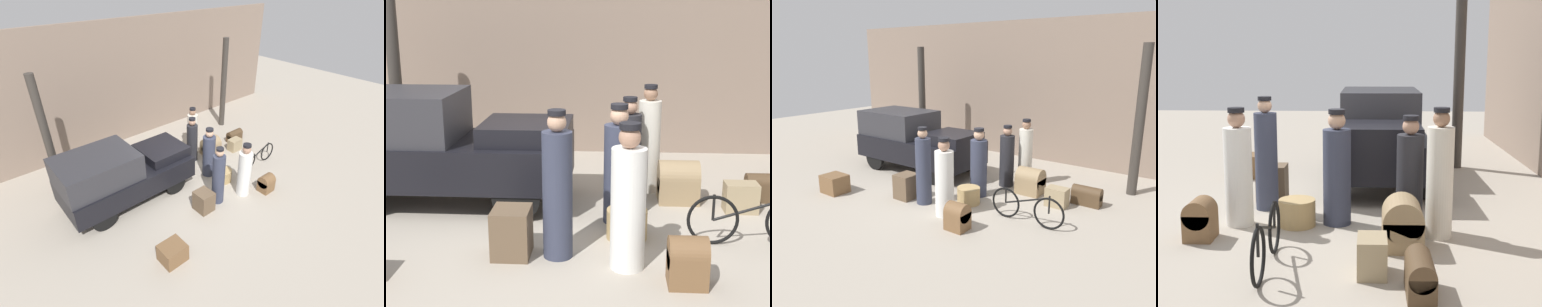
{
  "view_description": "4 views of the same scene",
  "coord_description": "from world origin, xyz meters",
  "views": [
    {
      "loc": [
        -4.99,
        -5.89,
        5.89
      ],
      "look_at": [
        0.2,
        0.2,
        0.95
      ],
      "focal_mm": 28.0,
      "sensor_mm": 36.0,
      "label": 1
    },
    {
      "loc": [
        0.67,
        -7.16,
        2.89
      ],
      "look_at": [
        0.2,
        0.2,
        0.95
      ],
      "focal_mm": 50.0,
      "sensor_mm": 36.0,
      "label": 2
    },
    {
      "loc": [
        5.76,
        -7.2,
        3.37
      ],
      "look_at": [
        0.2,
        0.2,
        0.95
      ],
      "focal_mm": 35.0,
      "sensor_mm": 36.0,
      "label": 3
    },
    {
      "loc": [
        8.37,
        0.51,
        2.48
      ],
      "look_at": [
        0.2,
        0.2,
        0.95
      ],
      "focal_mm": 50.0,
      "sensor_mm": 36.0,
      "label": 4
    }
  ],
  "objects": [
    {
      "name": "truck",
      "position": [
        -2.03,
        0.71,
        0.94
      ],
      "size": [
        3.77,
        1.67,
        1.75
      ],
      "color": "black",
      "rests_on": "ground"
    },
    {
      "name": "wicker_basket",
      "position": [
        0.89,
        -0.55,
        0.2
      ],
      "size": [
        0.54,
        0.54,
        0.39
      ],
      "color": "tan",
      "rests_on": "ground"
    },
    {
      "name": "suitcase_tan_flat",
      "position": [
        1.74,
        0.94,
        0.32
      ],
      "size": [
        0.63,
        0.52,
        0.67
      ],
      "color": "#937A56",
      "rests_on": "ground"
    },
    {
      "name": "trunk_wicker_pale",
      "position": [
        3.14,
        1.04,
        0.23
      ],
      "size": [
        0.67,
        0.29,
        0.45
      ],
      "color": "#4C3823",
      "rests_on": "ground"
    },
    {
      "name": "trunk_umber_medium",
      "position": [
        -0.52,
        -1.17,
        0.3
      ],
      "size": [
        0.46,
        0.5,
        0.6
      ],
      "color": "brown",
      "rests_on": "ground"
    },
    {
      "name": "suitcase_black_upright",
      "position": [
        2.62,
        0.54,
        0.22
      ],
      "size": [
        0.49,
        0.34,
        0.44
      ],
      "color": "#9E8966",
      "rests_on": "ground"
    },
    {
      "name": "porter_with_bicycle",
      "position": [
        0.78,
        0.03,
        0.77
      ],
      "size": [
        0.41,
        0.41,
        1.7
      ],
      "color": "#33384C",
      "rests_on": "ground"
    },
    {
      "name": "bicycle",
      "position": [
        2.48,
        -0.68,
        0.34
      ],
      "size": [
        1.65,
        0.04,
        0.7
      ],
      "color": "black",
      "rests_on": "ground"
    },
    {
      "name": "porter_carrying_trunk",
      "position": [
        1.3,
        1.46,
        0.82
      ],
      "size": [
        0.37,
        0.37,
        1.78
      ],
      "color": "silver",
      "rests_on": "ground"
    },
    {
      "name": "ground_plane",
      "position": [
        0.0,
        0.0,
        0.0
      ],
      "size": [
        30.0,
        30.0,
        0.0
      ],
      "primitive_type": "plane",
      "color": "#A89E8E"
    },
    {
      "name": "station_building_facade",
      "position": [
        0.0,
        4.08,
        2.25
      ],
      "size": [
        16.0,
        0.15,
        4.5
      ],
      "color": "gray",
      "rests_on": "ground"
    },
    {
      "name": "canopy_pillar_left",
      "position": [
        -3.3,
        2.42,
        1.83
      ],
      "size": [
        0.23,
        0.23,
        3.67
      ],
      "color": "#38332D",
      "rests_on": "ground"
    },
    {
      "name": "porter_lifting_near_truck",
      "position": [
        0.88,
        -1.4,
        0.79
      ],
      "size": [
        0.4,
        0.4,
        1.73
      ],
      "color": "white",
      "rests_on": "ground"
    },
    {
      "name": "trunk_barrel_dark",
      "position": [
        1.52,
        -1.78,
        0.28
      ],
      "size": [
        0.42,
        0.38,
        0.56
      ],
      "color": "brown",
      "rests_on": "ground"
    },
    {
      "name": "porter_standing_middle",
      "position": [
        0.04,
        -1.15,
        0.84
      ],
      "size": [
        0.36,
        0.36,
        1.82
      ],
      "color": "#33384C",
      "rests_on": "ground"
    },
    {
      "name": "conductor_in_dark_uniform",
      "position": [
        0.96,
        1.08,
        0.75
      ],
      "size": [
        0.38,
        0.38,
        1.64
      ],
      "color": "#232328",
      "rests_on": "ground"
    }
  ]
}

